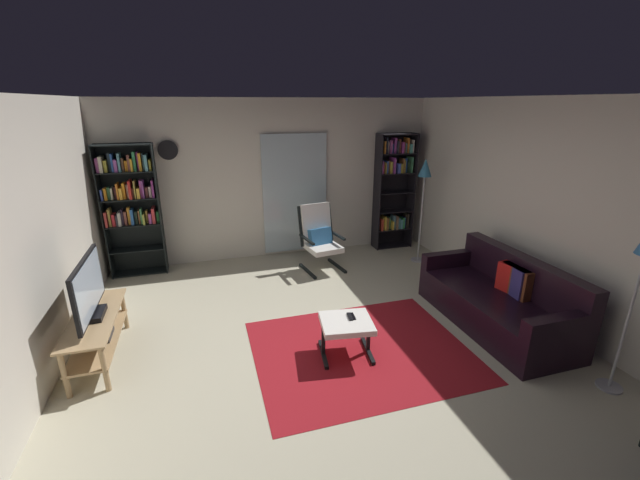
{
  "coord_description": "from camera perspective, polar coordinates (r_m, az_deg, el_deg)",
  "views": [
    {
      "loc": [
        -1.18,
        -3.68,
        2.53
      ],
      "look_at": [
        0.16,
        0.78,
        0.93
      ],
      "focal_mm": 22.53,
      "sensor_mm": 36.0,
      "label": 1
    }
  ],
  "objects": [
    {
      "name": "glass_door_panel",
      "position": [
        6.85,
        -3.55,
        6.49
      ],
      "size": [
        1.1,
        0.01,
        2.0
      ],
      "primitive_type": "cube",
      "color": "silver"
    },
    {
      "name": "bookshelf_near_tv",
      "position": [
        6.59,
        -25.3,
        5.04
      ],
      "size": [
        0.79,
        0.3,
        1.98
      ],
      "color": "black",
      "rests_on": "ground"
    },
    {
      "name": "tv_stand",
      "position": [
        4.77,
        -29.11,
        -11.19
      ],
      "size": [
        0.42,
        1.24,
        0.49
      ],
      "color": "tan",
      "rests_on": "ground"
    },
    {
      "name": "tv_remote",
      "position": [
        4.27,
        4.28,
        -10.79
      ],
      "size": [
        0.06,
        0.15,
        0.02
      ],
      "primitive_type": "cube",
      "rotation": [
        0.0,
        0.0,
        -0.14
      ],
      "color": "black",
      "rests_on": "ottoman"
    },
    {
      "name": "area_rug",
      "position": [
        4.49,
        5.84,
        -15.32
      ],
      "size": [
        2.25,
        1.84,
        0.01
      ],
      "primitive_type": "cube",
      "color": "maroon",
      "rests_on": "ground"
    },
    {
      "name": "cell_phone",
      "position": [
        4.28,
        4.47,
        -10.76
      ],
      "size": [
        0.08,
        0.15,
        0.01
      ],
      "primitive_type": "cube",
      "rotation": [
        0.0,
        0.0,
        -0.12
      ],
      "color": "black",
      "rests_on": "ottoman"
    },
    {
      "name": "bookshelf_near_sofa",
      "position": [
        7.29,
        10.4,
        7.43
      ],
      "size": [
        0.68,
        0.3,
        2.03
      ],
      "color": "black",
      "rests_on": "ground"
    },
    {
      "name": "lounge_armchair",
      "position": [
        6.32,
        -0.05,
        0.61
      ],
      "size": [
        0.65,
        0.73,
        1.02
      ],
      "color": "black",
      "rests_on": "ground"
    },
    {
      "name": "ottoman",
      "position": [
        4.25,
        3.76,
        -12.17
      ],
      "size": [
        0.58,
        0.55,
        0.4
      ],
      "color": "white",
      "rests_on": "ground"
    },
    {
      "name": "floor_lamp_by_shelf",
      "position": [
        6.59,
        14.62,
        8.56
      ],
      "size": [
        0.22,
        0.22,
        1.7
      ],
      "color": "#A5A5AD",
      "rests_on": "ground"
    },
    {
      "name": "leather_sofa",
      "position": [
        5.25,
        24.15,
        -7.86
      ],
      "size": [
        0.85,
        1.94,
        0.83
      ],
      "color": "black",
      "rests_on": "ground"
    },
    {
      "name": "wall_left",
      "position": [
        4.16,
        -37.21,
        -2.16
      ],
      "size": [
        0.06,
        6.0,
        2.6
      ],
      "primitive_type": "cube",
      "color": "beige",
      "rests_on": "ground"
    },
    {
      "name": "wall_back",
      "position": [
        6.79,
        -6.54,
        8.46
      ],
      "size": [
        5.6,
        0.06,
        2.6
      ],
      "primitive_type": "cube",
      "color": "beige",
      "rests_on": "ground"
    },
    {
      "name": "ground_plane",
      "position": [
        4.61,
        0.89,
        -14.22
      ],
      "size": [
        7.02,
        7.02,
        0.0
      ],
      "primitive_type": "plane",
      "color": "#BDB69A"
    },
    {
      "name": "wall_right",
      "position": [
        5.48,
        29.04,
        3.65
      ],
      "size": [
        0.06,
        6.0,
        2.6
      ],
      "primitive_type": "cube",
      "color": "beige",
      "rests_on": "ground"
    },
    {
      "name": "wall_clock",
      "position": [
        6.55,
        -20.81,
        11.86
      ],
      "size": [
        0.29,
        0.03,
        0.29
      ],
      "color": "silver"
    },
    {
      "name": "television",
      "position": [
        4.57,
        -30.01,
        -6.18
      ],
      "size": [
        0.2,
        1.0,
        0.61
      ],
      "color": "black",
      "rests_on": "tv_stand"
    }
  ]
}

